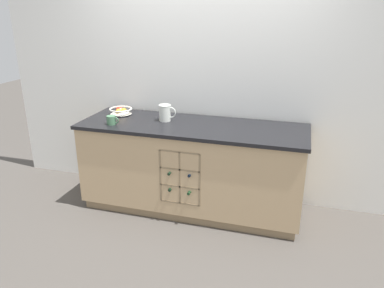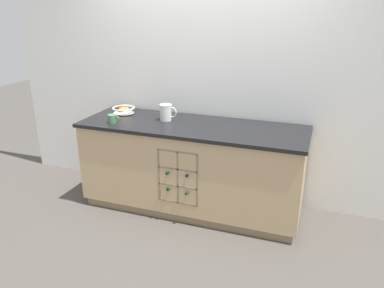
% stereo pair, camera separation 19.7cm
% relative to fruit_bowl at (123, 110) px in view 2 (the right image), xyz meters
% --- Properties ---
extents(ground_plane, '(14.00, 14.00, 0.00)m').
position_rel_fruit_bowl_xyz_m(ground_plane, '(0.84, -0.14, -0.96)').
color(ground_plane, '#4C4742').
extents(back_wall, '(4.60, 0.06, 2.55)m').
position_rel_fruit_bowl_xyz_m(back_wall, '(0.84, 0.29, 0.32)').
color(back_wall, white).
rests_on(back_wall, ground_plane).
extents(kitchen_island, '(2.24, 0.78, 0.91)m').
position_rel_fruit_bowl_xyz_m(kitchen_island, '(0.84, -0.14, -0.49)').
color(kitchen_island, '#8B7354').
rests_on(kitchen_island, ground_plane).
extents(fruit_bowl, '(0.24, 0.24, 0.08)m').
position_rel_fruit_bowl_xyz_m(fruit_bowl, '(0.00, 0.00, 0.00)').
color(fruit_bowl, silver).
rests_on(fruit_bowl, kitchen_island).
extents(white_pitcher, '(0.18, 0.12, 0.17)m').
position_rel_fruit_bowl_xyz_m(white_pitcher, '(0.54, -0.08, 0.04)').
color(white_pitcher, silver).
rests_on(white_pitcher, kitchen_island).
extents(ceramic_mug, '(0.13, 0.09, 0.09)m').
position_rel_fruit_bowl_xyz_m(ceramic_mug, '(0.08, -0.35, -0.00)').
color(ceramic_mug, '#4C7A56').
rests_on(ceramic_mug, kitchen_island).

